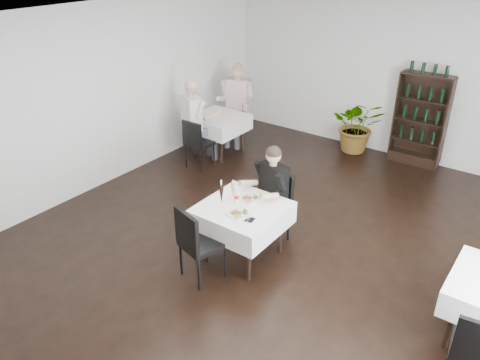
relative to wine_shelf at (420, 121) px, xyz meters
name	(u,v)px	position (x,y,z in m)	size (l,w,h in m)	color
room_shell	(263,161)	(-0.60, -4.31, 0.65)	(9.00, 9.00, 9.00)	black
wine_shelf	(420,121)	(0.00, 0.00, 0.00)	(0.90, 0.28, 1.75)	black
main_table	(242,216)	(-0.90, -4.31, -0.23)	(1.03, 1.03, 0.77)	black
left_table	(218,123)	(-3.30, -1.81, -0.23)	(0.98, 0.98, 0.77)	black
potted_tree	(358,126)	(-1.13, -0.11, -0.31)	(0.97, 0.84, 1.08)	#26561D
main_chair_far	(274,201)	(-0.82, -3.66, -0.27)	(0.59, 0.59, 1.01)	black
main_chair_near	(196,240)	(-1.07, -5.03, -0.27)	(0.56, 0.57, 1.00)	black
left_chair_far	(233,117)	(-3.41, -1.17, -0.32)	(0.55, 0.55, 0.93)	black
left_chair_near	(197,141)	(-3.18, -2.60, -0.31)	(0.43, 0.44, 0.94)	black
right_chair_near	(478,352)	(2.08, -4.85, -0.28)	(0.50, 0.51, 0.99)	black
diner_main	(268,188)	(-0.85, -3.78, -0.02)	(0.60, 0.64, 1.42)	#45444D
diner_left_far	(237,98)	(-3.32, -1.17, 0.11)	(0.71, 0.75, 1.65)	#45444D
diner_left_near	(196,115)	(-3.38, -2.35, 0.08)	(0.72, 0.76, 1.60)	#45444D
plate_far	(250,199)	(-0.91, -4.12, -0.06)	(0.29, 0.29, 0.08)	white
plate_near	(240,214)	(-0.80, -4.51, -0.06)	(0.33, 0.33, 0.08)	white
pilsner_dark	(221,194)	(-1.17, -4.40, 0.06)	(0.08, 0.08, 0.34)	black
pilsner_lager	(233,191)	(-1.13, -4.21, 0.03)	(0.06, 0.06, 0.26)	gold
coke_bottle	(237,195)	(-1.02, -4.27, 0.02)	(0.06, 0.06, 0.25)	silver
napkin_cutlery	(248,219)	(-0.66, -4.53, -0.07)	(0.17, 0.17, 0.02)	black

